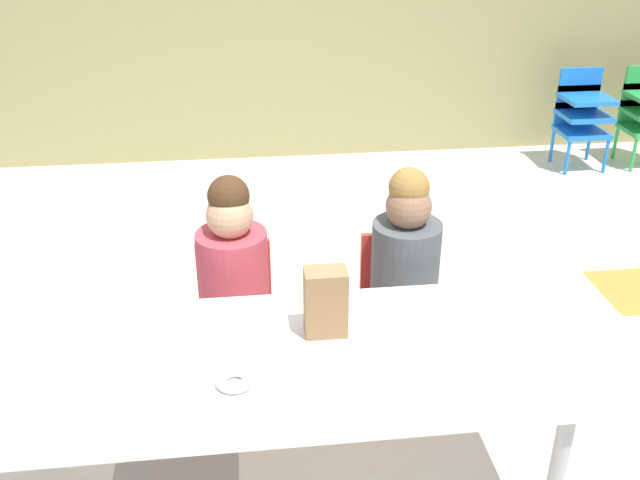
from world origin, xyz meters
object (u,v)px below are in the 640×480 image
at_px(seated_child_near_camera, 233,270).
at_px(paper_plate_center_table, 316,370).
at_px(kid_chair_blue_stack, 582,112).
at_px(seated_child_middle_seat, 405,260).
at_px(paper_bag_brown, 326,302).
at_px(paper_plate_near_edge, 235,386).
at_px(donut_powdered_on_plate, 235,380).
at_px(craft_table, 279,369).

bearing_deg(seated_child_near_camera, paper_plate_center_table, -70.85).
bearing_deg(kid_chair_blue_stack, seated_child_middle_seat, -128.37).
relative_size(seated_child_near_camera, seated_child_middle_seat, 1.00).
xyz_separation_m(seated_child_near_camera, paper_plate_center_table, (0.23, -0.67, 0.03)).
bearing_deg(paper_bag_brown, paper_plate_center_table, -104.76).
height_order(paper_plate_near_edge, paper_plate_center_table, same).
bearing_deg(donut_powdered_on_plate, seated_child_near_camera, 89.96).
xyz_separation_m(craft_table, paper_bag_brown, (0.15, 0.11, 0.16)).
distance_m(craft_table, paper_bag_brown, 0.25).
xyz_separation_m(craft_table, seated_child_near_camera, (-0.13, 0.58, 0.03)).
relative_size(seated_child_near_camera, paper_plate_near_edge, 5.10).
relative_size(seated_child_near_camera, donut_powdered_on_plate, 8.46).
relative_size(kid_chair_blue_stack, paper_plate_near_edge, 3.78).
xyz_separation_m(paper_bag_brown, donut_powdered_on_plate, (-0.28, -0.24, -0.09)).
bearing_deg(paper_bag_brown, craft_table, -145.65).
relative_size(seated_child_middle_seat, kid_chair_blue_stack, 1.35).
bearing_deg(paper_plate_near_edge, paper_bag_brown, 39.85).
relative_size(craft_table, seated_child_near_camera, 1.88).
relative_size(kid_chair_blue_stack, paper_bag_brown, 3.09).
xyz_separation_m(seated_child_near_camera, donut_powdered_on_plate, (-0.00, -0.71, 0.05)).
height_order(kid_chair_blue_stack, paper_plate_near_edge, kid_chair_blue_stack).
bearing_deg(seated_child_middle_seat, seated_child_near_camera, 180.00).
relative_size(seated_child_middle_seat, donut_powdered_on_plate, 8.46).
distance_m(seated_child_middle_seat, paper_plate_center_table, 0.79).
bearing_deg(paper_bag_brown, donut_powdered_on_plate, -140.15).
height_order(kid_chair_blue_stack, paper_plate_center_table, kid_chair_blue_stack).
relative_size(paper_bag_brown, paper_plate_near_edge, 1.22).
relative_size(paper_plate_center_table, donut_powdered_on_plate, 1.66).
xyz_separation_m(kid_chair_blue_stack, paper_plate_center_table, (-2.20, -2.93, 0.19)).
relative_size(paper_plate_near_edge, paper_plate_center_table, 1.00).
height_order(seated_child_middle_seat, paper_plate_near_edge, seated_child_middle_seat).
relative_size(seated_child_middle_seat, paper_bag_brown, 4.17).
bearing_deg(kid_chair_blue_stack, paper_plate_center_table, -126.96).
relative_size(seated_child_near_camera, paper_plate_center_table, 5.10).
relative_size(paper_bag_brown, paper_plate_center_table, 1.22).
bearing_deg(seated_child_near_camera, paper_plate_near_edge, -90.04).
xyz_separation_m(craft_table, paper_plate_center_table, (0.10, -0.09, 0.05)).
bearing_deg(paper_plate_center_table, paper_bag_brown, 75.24).
distance_m(craft_table, seated_child_near_camera, 0.59).
bearing_deg(donut_powdered_on_plate, paper_bag_brown, 39.85).
height_order(seated_child_middle_seat, donut_powdered_on_plate, seated_child_middle_seat).
bearing_deg(seated_child_middle_seat, craft_table, -131.77).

